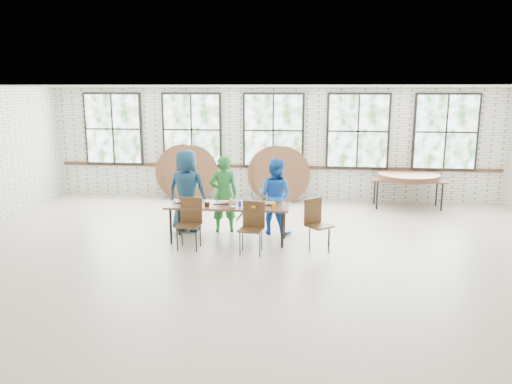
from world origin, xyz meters
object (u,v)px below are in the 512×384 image
at_px(chair_near_left, 190,219).
at_px(chair_near_right, 252,223).
at_px(dining_table, 228,207).
at_px(storage_table, 408,181).

bearing_deg(chair_near_left, chair_near_right, -2.43).
distance_m(dining_table, storage_table, 5.20).
bearing_deg(dining_table, storage_table, 39.52).
bearing_deg(dining_table, chair_near_right, -47.51).
distance_m(dining_table, chair_near_right, 0.82).
relative_size(dining_table, chair_near_right, 2.53).
distance_m(chair_near_right, storage_table, 5.23).
height_order(chair_near_right, storage_table, chair_near_right).
relative_size(dining_table, chair_near_left, 2.53).
relative_size(chair_near_right, storage_table, 0.51).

